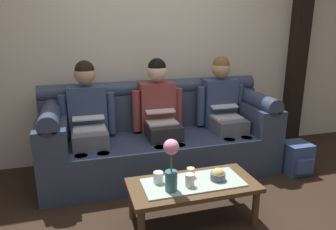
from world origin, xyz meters
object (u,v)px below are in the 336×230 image
couch (160,138)px  person_middle (160,112)px  cup_near_right (158,177)px  snack_bowl (218,175)px  cup_near_left (191,172)px  backpack_right (296,158)px  cup_far_center (190,180)px  coffee_table (193,188)px  flower_vase (171,163)px  person_left (88,118)px  person_right (223,107)px

couch → person_middle: (-0.00, -0.00, 0.29)m
cup_near_right → snack_bowl: bearing=-10.4°
cup_near_left → backpack_right: 1.47m
couch → cup_near_right: couch is taller
cup_near_right → cup_far_center: cup_far_center is taller
coffee_table → flower_vase: size_ratio=2.51×
person_left → backpack_right: bearing=-13.1°
person_left → person_right: bearing=-0.0°
person_left → cup_near_right: person_left is taller
couch → snack_bowl: size_ratio=20.19×
person_middle → coffee_table: 1.08m
cup_near_left → snack_bowl: bearing=-29.3°
couch → backpack_right: 1.50m
flower_vase → cup_near_right: 0.24m
coffee_table → snack_bowl: 0.23m
couch → cup_far_center: bearing=-92.6°
couch → cup_near_right: (-0.27, -0.96, 0.04)m
person_left → coffee_table: size_ratio=1.19×
cup_near_right → backpack_right: size_ratio=0.27×
flower_vase → coffee_table: bearing=20.3°
person_left → cup_far_center: 1.31m
person_middle → flower_vase: 1.12m
snack_bowl → person_right: bearing=62.8°
couch → cup_near_left: size_ratio=31.72×
flower_vase → backpack_right: (1.60, 0.60, -0.41)m
person_right → backpack_right: size_ratio=3.64×
couch → cup_near_left: bearing=-89.3°
person_middle → cup_near_right: bearing=-105.6°
coffee_table → backpack_right: bearing=20.8°
snack_bowl → backpack_right: 1.33m
cup_near_right → person_right: bearing=43.5°
snack_bowl → cup_far_center: bearing=-172.4°
coffee_table → flower_vase: 0.35m
person_middle → cup_far_center: person_middle is taller
couch → person_middle: bearing=-90.0°
backpack_right → cup_far_center: bearing=-158.0°
couch → backpack_right: couch is taller
person_right → coffee_table: (-0.74, -1.02, -0.35)m
flower_vase → snack_bowl: size_ratio=3.36×
couch → backpack_right: (1.39, -0.50, -0.20)m
snack_bowl → cup_near_left: (-0.19, 0.11, -0.00)m
person_left → person_middle: bearing=-0.0°
person_middle → flower_vase: bearing=-100.6°
cup_far_center → cup_near_left: bearing=66.7°
person_left → cup_near_right: 1.10m
person_left → coffee_table: 1.31m
snack_bowl → flower_vase: bearing=-172.3°
person_middle → person_right: size_ratio=1.00×
coffee_table → flower_vase: (-0.21, -0.08, 0.28)m
person_middle → cup_near_right: person_middle is taller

